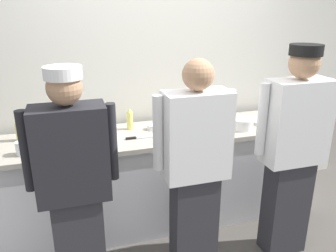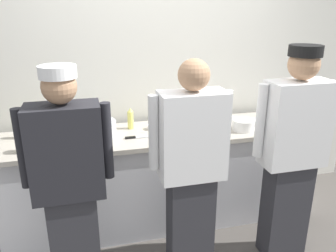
% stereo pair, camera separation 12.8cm
% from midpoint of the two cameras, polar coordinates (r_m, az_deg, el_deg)
% --- Properties ---
extents(ground_plane, '(9.00, 9.00, 0.00)m').
position_cam_midpoint_polar(ground_plane, '(3.19, 2.39, -18.52)').
color(ground_plane, '#514C47').
extents(wall_back, '(4.55, 0.10, 2.92)m').
position_cam_midpoint_polar(wall_back, '(3.33, -1.31, 10.80)').
color(wall_back, silver).
rests_on(wall_back, ground).
extents(prep_counter, '(2.90, 0.66, 0.90)m').
position_cam_midpoint_polar(prep_counter, '(3.22, 0.70, -8.42)').
color(prep_counter, silver).
rests_on(prep_counter, ground).
extents(chef_near_left, '(0.60, 0.24, 1.64)m').
position_cam_midpoint_polar(chef_near_left, '(2.33, -14.67, -9.08)').
color(chef_near_left, '#2D2D33').
rests_on(chef_near_left, ground).
extents(chef_center, '(0.60, 0.24, 1.65)m').
position_cam_midpoint_polar(chef_center, '(2.47, 5.46, -6.88)').
color(chef_center, '#2D2D33').
rests_on(chef_center, ground).
extents(chef_far_right, '(0.62, 0.24, 1.71)m').
position_cam_midpoint_polar(chef_far_right, '(2.78, 21.35, -4.04)').
color(chef_far_right, '#2D2D33').
rests_on(chef_far_right, ground).
extents(plate_stack_front, '(0.24, 0.24, 0.06)m').
position_cam_midpoint_polar(plate_stack_front, '(2.96, 4.19, -0.89)').
color(plate_stack_front, white).
rests_on(plate_stack_front, prep_counter).
extents(plate_stack_rear, '(0.20, 0.20, 0.10)m').
position_cam_midpoint_polar(plate_stack_rear, '(3.15, 13.66, 0.19)').
color(plate_stack_rear, white).
rests_on(plate_stack_rear, prep_counter).
extents(mixing_bowl_steel, '(0.39, 0.39, 0.13)m').
position_cam_midpoint_polar(mixing_bowl_steel, '(2.96, -11.18, -0.52)').
color(mixing_bowl_steel, '#B7BABF').
rests_on(mixing_bowl_steel, prep_counter).
extents(sheet_tray, '(0.48, 0.37, 0.02)m').
position_cam_midpoint_polar(sheet_tray, '(3.44, 18.27, 0.74)').
color(sheet_tray, '#B7BABF').
rests_on(sheet_tray, prep_counter).
extents(squeeze_bottle_primary, '(0.05, 0.05, 0.19)m').
position_cam_midpoint_polar(squeeze_bottle_primary, '(3.09, -5.14, 1.21)').
color(squeeze_bottle_primary, '#E5E066').
rests_on(squeeze_bottle_primary, prep_counter).
extents(squeeze_bottle_secondary, '(0.06, 0.06, 0.19)m').
position_cam_midpoint_polar(squeeze_bottle_secondary, '(3.09, -22.31, -0.31)').
color(squeeze_bottle_secondary, '#E5E066').
rests_on(squeeze_bottle_secondary, prep_counter).
extents(ramekin_green_sauce, '(0.08, 0.08, 0.04)m').
position_cam_midpoint_polar(ramekin_green_sauce, '(3.38, 11.33, 1.27)').
color(ramekin_green_sauce, white).
rests_on(ramekin_green_sauce, prep_counter).
extents(ramekin_orange_sauce, '(0.10, 0.10, 0.05)m').
position_cam_midpoint_polar(ramekin_orange_sauce, '(2.92, -18.43, -2.30)').
color(ramekin_orange_sauce, white).
rests_on(ramekin_orange_sauce, prep_counter).
extents(ramekin_red_sauce, '(0.09, 0.09, 0.04)m').
position_cam_midpoint_polar(ramekin_red_sauce, '(3.03, 10.87, -0.84)').
color(ramekin_red_sauce, white).
rests_on(ramekin_red_sauce, prep_counter).
extents(ramekin_yellow_sauce, '(0.09, 0.09, 0.04)m').
position_cam_midpoint_polar(ramekin_yellow_sauce, '(3.09, -1.43, -0.11)').
color(ramekin_yellow_sauce, white).
rests_on(ramekin_yellow_sauce, prep_counter).
extents(deli_cup, '(0.09, 0.09, 0.10)m').
position_cam_midpoint_polar(deli_cup, '(2.80, -22.11, -3.09)').
color(deli_cup, white).
rests_on(deli_cup, prep_counter).
extents(chefs_knife, '(0.27, 0.03, 0.02)m').
position_cam_midpoint_polar(chefs_knife, '(2.90, -3.73, -1.87)').
color(chefs_knife, '#B7BABF').
rests_on(chefs_knife, prep_counter).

